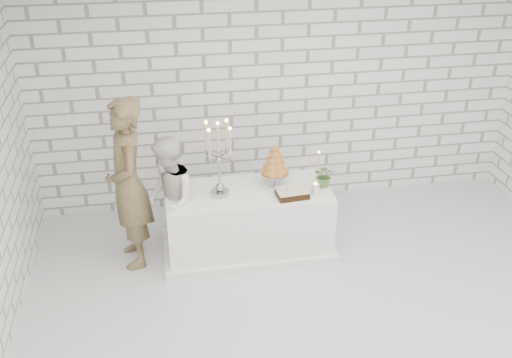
% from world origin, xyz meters
% --- Properties ---
extents(ground, '(6.00, 5.00, 0.01)m').
position_xyz_m(ground, '(0.00, 0.00, 0.00)').
color(ground, silver).
rests_on(ground, ground).
extents(ceiling, '(6.00, 5.00, 0.01)m').
position_xyz_m(ceiling, '(0.00, 0.00, 3.00)').
color(ceiling, white).
rests_on(ceiling, ground).
extents(wall_back, '(6.00, 0.01, 3.00)m').
position_xyz_m(wall_back, '(0.00, 2.50, 1.50)').
color(wall_back, white).
rests_on(wall_back, ground).
extents(cake_table, '(1.80, 0.80, 0.75)m').
position_xyz_m(cake_table, '(-0.60, 1.38, 0.38)').
color(cake_table, white).
rests_on(cake_table, ground).
extents(groom, '(0.57, 0.76, 1.89)m').
position_xyz_m(groom, '(-1.87, 1.38, 0.95)').
color(groom, brown).
rests_on(groom, ground).
extents(bride, '(0.55, 0.70, 1.43)m').
position_xyz_m(bride, '(-1.46, 1.36, 0.72)').
color(bride, white).
rests_on(bride, ground).
extents(candelabra, '(0.36, 0.36, 0.85)m').
position_xyz_m(candelabra, '(-0.91, 1.34, 1.18)').
color(candelabra, '#9797A1').
rests_on(candelabra, cake_table).
extents(croquembouche, '(0.41, 0.41, 0.49)m').
position_xyz_m(croquembouche, '(-0.29, 1.47, 1.00)').
color(croquembouche, '#B06932').
rests_on(croquembouche, cake_table).
extents(chocolate_cake, '(0.35, 0.26, 0.08)m').
position_xyz_m(chocolate_cake, '(-0.15, 1.18, 0.79)').
color(chocolate_cake, black).
rests_on(chocolate_cake, cake_table).
extents(pillar_candle, '(0.08, 0.08, 0.12)m').
position_xyz_m(pillar_candle, '(0.11, 1.19, 0.81)').
color(pillar_candle, white).
rests_on(pillar_candle, cake_table).
extents(extra_taper, '(0.07, 0.07, 0.32)m').
position_xyz_m(extra_taper, '(0.23, 1.54, 0.91)').
color(extra_taper, '#C9B992').
rests_on(extra_taper, cake_table).
extents(flowers, '(0.30, 0.28, 0.26)m').
position_xyz_m(flowers, '(0.25, 1.34, 0.88)').
color(flowers, '#34662B').
rests_on(flowers, cake_table).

